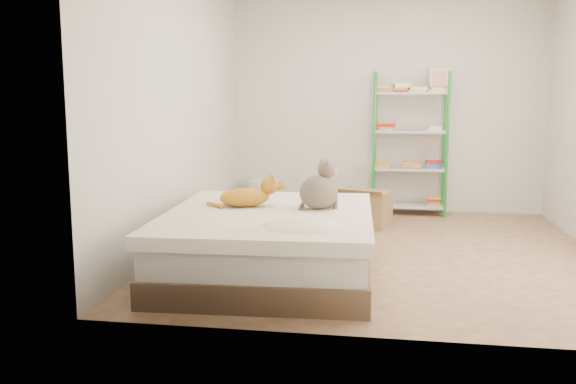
% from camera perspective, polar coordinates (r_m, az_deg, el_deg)
% --- Properties ---
extents(room, '(3.81, 4.21, 2.61)m').
position_cam_1_polar(room, '(5.55, 9.05, 7.70)').
color(room, tan).
rests_on(room, ground).
extents(bed, '(1.69, 2.07, 0.51)m').
position_cam_1_polar(bed, '(4.87, -1.73, -4.75)').
color(bed, brown).
rests_on(bed, ground).
extents(orange_cat, '(0.55, 0.44, 0.20)m').
position_cam_1_polar(orange_cat, '(5.01, -4.07, -0.26)').
color(orange_cat, orange).
rests_on(orange_cat, bed).
extents(grey_cat, '(0.45, 0.43, 0.39)m').
position_cam_1_polar(grey_cat, '(4.88, 2.91, 0.67)').
color(grey_cat, '#77634E').
rests_on(grey_cat, bed).
extents(shelf_unit, '(0.88, 0.36, 1.74)m').
position_cam_1_polar(shelf_unit, '(7.45, 11.38, 4.60)').
color(shelf_unit, green).
rests_on(shelf_unit, ground).
extents(cardboard_box, '(0.64, 0.64, 0.44)m').
position_cam_1_polar(cardboard_box, '(6.77, 7.09, -1.51)').
color(cardboard_box, olive).
rests_on(cardboard_box, ground).
extents(white_bin, '(0.35, 0.31, 0.38)m').
position_cam_1_polar(white_bin, '(7.64, -2.22, -0.26)').
color(white_bin, silver).
rests_on(white_bin, ground).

